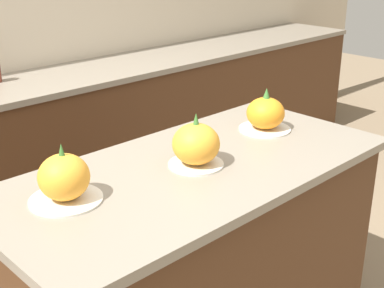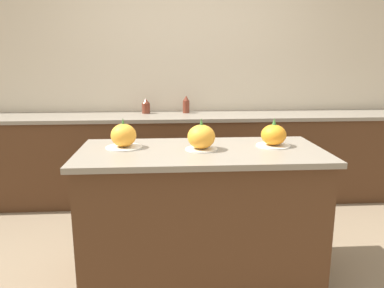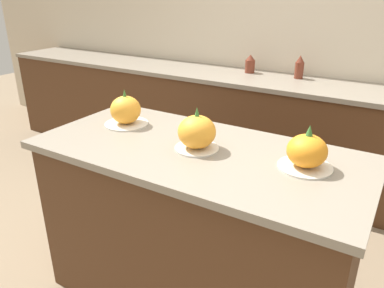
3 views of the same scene
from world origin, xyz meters
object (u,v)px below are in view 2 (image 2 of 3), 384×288
(pumpkin_cake_left, at_px, (124,136))
(pumpkin_cake_right, at_px, (274,136))
(bottle_short, at_px, (146,106))
(pumpkin_cake_center, at_px, (201,137))
(bottle_tall, at_px, (186,105))

(pumpkin_cake_left, xyz_separation_m, pumpkin_cake_right, (0.97, -0.02, -0.01))
(pumpkin_cake_right, distance_m, bottle_short, 1.79)
(pumpkin_cake_left, relative_size, pumpkin_cake_center, 1.15)
(pumpkin_cake_left, height_order, bottle_short, pumpkin_cake_left)
(pumpkin_cake_right, height_order, bottle_short, pumpkin_cake_right)
(bottle_tall, distance_m, bottle_short, 0.42)
(bottle_tall, bearing_deg, pumpkin_cake_center, -89.62)
(pumpkin_cake_center, height_order, bottle_tall, pumpkin_cake_center)
(pumpkin_cake_right, bearing_deg, pumpkin_cake_left, 178.79)
(pumpkin_cake_left, xyz_separation_m, pumpkin_cake_center, (0.49, -0.08, 0.00))
(pumpkin_cake_left, distance_m, bottle_tall, 1.61)
(pumpkin_cake_left, bearing_deg, bottle_short, 87.58)
(pumpkin_cake_right, xyz_separation_m, bottle_tall, (-0.49, 1.55, 0.03))
(pumpkin_cake_left, bearing_deg, bottle_tall, 72.48)
(pumpkin_cake_right, distance_m, bottle_tall, 1.63)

